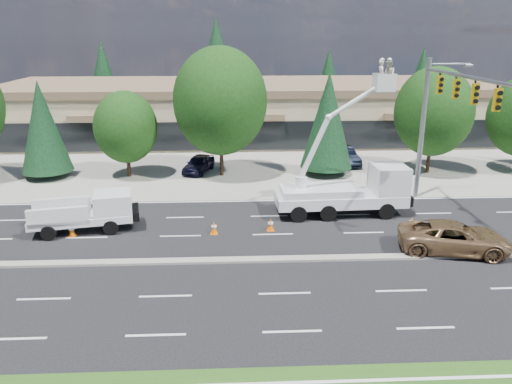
{
  "coord_description": "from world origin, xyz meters",
  "views": [
    {
      "loc": [
        -2.06,
        -21.8,
        10.59
      ],
      "look_at": [
        -0.91,
        3.33,
        2.4
      ],
      "focal_mm": 35.0,
      "sensor_mm": 36.0,
      "label": 1
    }
  ],
  "objects_px": {
    "signal_mast": "(439,111)",
    "minivan": "(454,238)",
    "bucket_truck": "(353,183)",
    "utility_pickup": "(89,216)"
  },
  "relations": [
    {
      "from": "minivan",
      "to": "utility_pickup",
      "type": "bearing_deg",
      "value": 90.12
    },
    {
      "from": "minivan",
      "to": "bucket_truck",
      "type": "bearing_deg",
      "value": 45.5
    },
    {
      "from": "utility_pickup",
      "to": "minivan",
      "type": "height_order",
      "value": "utility_pickup"
    },
    {
      "from": "utility_pickup",
      "to": "minivan",
      "type": "bearing_deg",
      "value": -22.31
    },
    {
      "from": "utility_pickup",
      "to": "minivan",
      "type": "xyz_separation_m",
      "value": [
        18.92,
        -3.68,
        -0.1
      ]
    },
    {
      "from": "signal_mast",
      "to": "bucket_truck",
      "type": "xyz_separation_m",
      "value": [
        -5.02,
        -0.81,
        -4.12
      ]
    },
    {
      "from": "utility_pickup",
      "to": "bucket_truck",
      "type": "height_order",
      "value": "bucket_truck"
    },
    {
      "from": "signal_mast",
      "to": "minivan",
      "type": "distance_m",
      "value": 8.43
    },
    {
      "from": "bucket_truck",
      "to": "minivan",
      "type": "relative_size",
      "value": 1.68
    },
    {
      "from": "bucket_truck",
      "to": "utility_pickup",
      "type": "bearing_deg",
      "value": -175.39
    }
  ]
}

